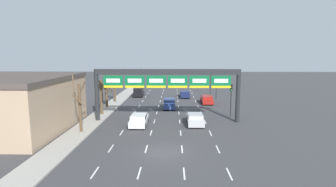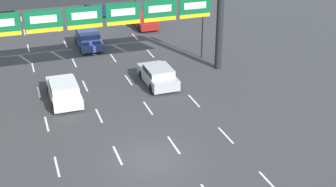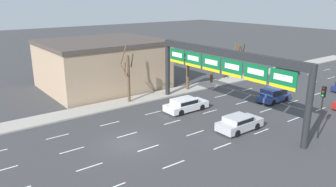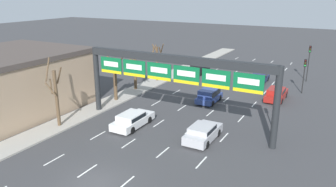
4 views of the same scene
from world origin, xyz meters
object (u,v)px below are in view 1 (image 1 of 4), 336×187
Objects in this scene: suv_blue at (169,103)px; suv_black at (139,91)px; tree_bare_furthest at (106,93)px; sign_gantry at (167,81)px; traffic_light_near_gantry at (231,94)px; car_navy at (185,94)px; tree_bare_second at (79,105)px; traffic_light_mid_block at (216,84)px; traffic_light_far_end at (211,78)px; car_silver at (195,119)px; tree_bare_third at (115,86)px; car_white at (139,119)px; tree_bare_closest at (101,95)px; car_red at (207,99)px.

suv_blue is 0.96× the size of suv_black.
sign_gantry is at bearing -39.95° from tree_bare_furthest.
traffic_light_near_gantry is at bearing -17.02° from tree_bare_furthest.
suv_black is 0.90× the size of car_navy.
tree_bare_second is (-9.45, -5.17, -2.17)m from sign_gantry.
traffic_light_near_gantry is (15.21, -18.03, 2.26)m from suv_black.
traffic_light_mid_block is 0.85× the size of traffic_light_far_end.
car_silver is 20.97m from car_navy.
traffic_light_mid_block is 0.82× the size of tree_bare_third.
traffic_light_far_end is (12.20, 25.35, 2.83)m from car_white.
traffic_light_far_end is (5.27, 24.89, 2.83)m from car_silver.
car_navy is at bearing -6.41° from suv_black.
tree_bare_third is at bearing 149.73° from traffic_light_near_gantry.
car_white is at bearing -41.95° from tree_bare_closest.
car_red is at bearing -118.99° from traffic_light_mid_block.
tree_bare_closest is at bearing 90.04° from tree_bare_second.
suv_blue is 0.93× the size of traffic_light_mid_block.
tree_bare_closest is (-12.58, -15.98, 2.25)m from car_navy.
car_silver is 24.20m from suv_black.
car_red reaches higher than car_white.
sign_gantry is at bearing 28.65° from car_white.
tree_bare_third is at bearing -168.96° from traffic_light_mid_block.
traffic_light_far_end is 21.11m from tree_bare_third.
traffic_light_mid_block is 22.90m from tree_bare_closest.
tree_bare_third reaches higher than traffic_light_near_gantry.
traffic_light_far_end is 0.93× the size of tree_bare_closest.
suv_blue reaches higher than car_red.
car_white is 0.88× the size of tree_bare_closest.
car_silver is at bearing -142.41° from traffic_light_near_gantry.
tree_bare_closest is at bearing 138.05° from car_white.
suv_black is (-6.46, 20.65, -4.35)m from sign_gantry.
suv_blue is 0.92× the size of car_silver.
car_red is 1.03× the size of traffic_light_near_gantry.
tree_bare_closest is 9.82m from tree_bare_third.
traffic_light_mid_block is 28.94m from tree_bare_second.
tree_bare_furthest is at bearing -155.37° from traffic_light_mid_block.
tree_bare_third is at bearing 125.96° from sign_gantry.
suv_black is 0.80× the size of tree_bare_third.
car_white is 12.28m from tree_bare_furthest.
traffic_light_far_end is (5.68, 3.92, 2.88)m from car_navy.
tree_bare_furthest is (-0.52, 13.52, -0.64)m from tree_bare_second.
car_silver is 16.75m from tree_bare_furthest.
tree_bare_second is (-12.57, -24.74, 2.49)m from car_navy.
traffic_light_near_gantry is 20.88m from traffic_light_far_end.
tree_bare_furthest is (-16.71, -4.55, 1.79)m from car_red.
tree_bare_third is (-18.53, -10.09, -0.53)m from traffic_light_far_end.
tree_bare_closest reaches higher than car_white.
car_silver reaches higher than car_navy.
traffic_light_near_gantry is at bearing 23.17° from tree_bare_second.
tree_bare_closest is at bearing 158.98° from car_silver.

